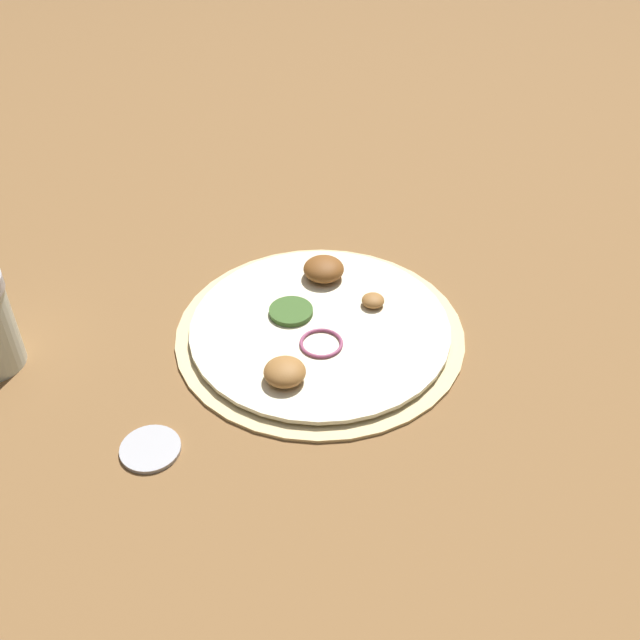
{
  "coord_description": "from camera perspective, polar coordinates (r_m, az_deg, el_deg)",
  "views": [
    {
      "loc": [
        -0.5,
        -0.11,
        0.44
      ],
      "look_at": [
        0.0,
        0.0,
        0.02
      ],
      "focal_mm": 42.0,
      "sensor_mm": 36.0,
      "label": 1
    }
  ],
  "objects": [
    {
      "name": "loose_cap",
      "position": [
        0.59,
        -12.82,
        -9.45
      ],
      "size": [
        0.05,
        0.05,
        0.01
      ],
      "color": "#B2B2B7",
      "rests_on": "ground_plane"
    },
    {
      "name": "ground_plane",
      "position": [
        0.68,
        0.0,
        -1.06
      ],
      "size": [
        3.0,
        3.0,
        0.0
      ],
      "primitive_type": "plane",
      "color": "brown"
    },
    {
      "name": "pizza",
      "position": [
        0.68,
        -0.06,
        -0.6
      ],
      "size": [
        0.26,
        0.26,
        0.03
      ],
      "color": "beige",
      "rests_on": "ground_plane"
    }
  ]
}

